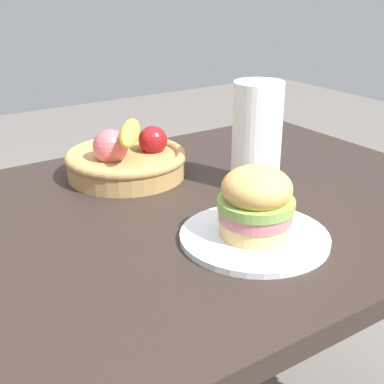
{
  "coord_description": "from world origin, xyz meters",
  "views": [
    {
      "loc": [
        -0.5,
        -0.86,
        1.21
      ],
      "look_at": [
        0.03,
        -0.06,
        0.81
      ],
      "focal_mm": 49.91,
      "sensor_mm": 36.0,
      "label": 1
    }
  ],
  "objects_px": {
    "sandwich": "(256,202)",
    "fruit_basket": "(126,159)",
    "paper_towel_roll": "(257,136)",
    "plate": "(254,237)"
  },
  "relations": [
    {
      "from": "fruit_basket",
      "to": "sandwich",
      "type": "bearing_deg",
      "value": -84.53
    },
    {
      "from": "sandwich",
      "to": "paper_towel_roll",
      "type": "height_order",
      "value": "paper_towel_roll"
    },
    {
      "from": "plate",
      "to": "paper_towel_roll",
      "type": "xyz_separation_m",
      "value": [
        0.17,
        0.2,
        0.11
      ]
    },
    {
      "from": "plate",
      "to": "sandwich",
      "type": "height_order",
      "value": "sandwich"
    },
    {
      "from": "fruit_basket",
      "to": "paper_towel_roll",
      "type": "relative_size",
      "value": 1.21
    },
    {
      "from": "fruit_basket",
      "to": "plate",
      "type": "bearing_deg",
      "value": -84.53
    },
    {
      "from": "fruit_basket",
      "to": "paper_towel_roll",
      "type": "height_order",
      "value": "paper_towel_roll"
    },
    {
      "from": "fruit_basket",
      "to": "paper_towel_roll",
      "type": "bearing_deg",
      "value": -46.33
    },
    {
      "from": "sandwich",
      "to": "plate",
      "type": "bearing_deg",
      "value": 0.0
    },
    {
      "from": "sandwich",
      "to": "fruit_basket",
      "type": "bearing_deg",
      "value": 95.47
    }
  ]
}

